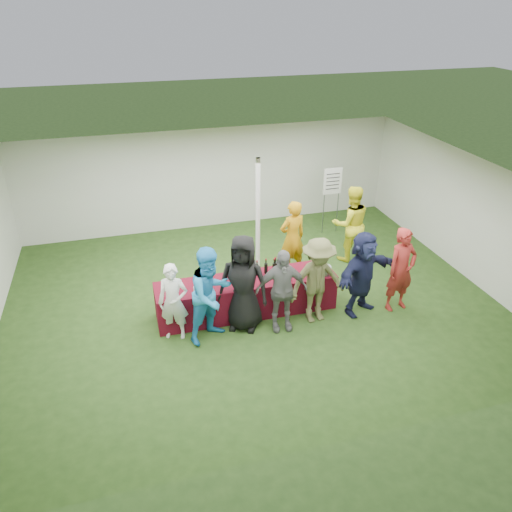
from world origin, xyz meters
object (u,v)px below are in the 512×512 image
object	(u,v)px
customer_0	(173,302)
customer_6	(401,270)
dump_bucket	(325,270)
wine_list_sign	(332,186)
customer_1	(211,295)
customer_3	(281,290)
staff_pourer	(292,238)
serving_table	(246,296)
staff_back	(351,224)
customer_2	(243,283)
customer_4	(317,281)
customer_5	(362,273)

from	to	relation	value
customer_0	customer_6	world-z (taller)	customer_6
dump_bucket	wine_list_sign	distance (m)	3.67
customer_1	customer_3	size ratio (longest dim) A/B	1.11
customer_0	customer_3	size ratio (longest dim) A/B	0.90
staff_pourer	customer_6	world-z (taller)	customer_6
serving_table	staff_back	bearing A→B (deg)	27.49
wine_list_sign	staff_back	xyz separation A→B (m)	(-0.17, -1.53, -0.38)
serving_table	dump_bucket	size ratio (longest dim) A/B	14.92
dump_bucket	customer_3	distance (m)	1.19
customer_1	customer_2	bearing A→B (deg)	-14.10
customer_3	customer_4	world-z (taller)	customer_4
staff_back	customer_2	distance (m)	3.72
customer_2	customer_6	xyz separation A→B (m)	(3.19, -0.23, -0.08)
staff_pourer	dump_bucket	bearing A→B (deg)	84.52
dump_bucket	staff_back	world-z (taller)	staff_back
customer_4	customer_5	xyz separation A→B (m)	(0.97, 0.05, -0.01)
staff_pourer	customer_4	size ratio (longest dim) A/B	1.00
customer_2	serving_table	bearing A→B (deg)	95.38
serving_table	customer_0	xyz separation A→B (m)	(-1.49, -0.43, 0.39)
staff_pourer	customer_2	size ratio (longest dim) A/B	0.92
dump_bucket	customer_2	world-z (taller)	customer_2
serving_table	customer_0	distance (m)	1.60
serving_table	dump_bucket	world-z (taller)	dump_bucket
customer_2	customer_6	bearing A→B (deg)	22.46
customer_5	customer_0	bearing A→B (deg)	153.30
staff_back	customer_5	bearing A→B (deg)	75.27
serving_table	customer_4	distance (m)	1.49
customer_2	customer_3	distance (m)	0.73
serving_table	staff_back	xyz separation A→B (m)	(2.96, 1.54, 0.56)
customer_4	staff_back	bearing A→B (deg)	45.59
dump_bucket	customer_6	distance (m)	1.51
staff_pourer	customer_6	size ratio (longest dim) A/B	1.00
wine_list_sign	staff_pourer	bearing A→B (deg)	-133.66
wine_list_sign	customer_5	size ratio (longest dim) A/B	1.03
staff_pourer	customer_5	bearing A→B (deg)	101.30
customer_0	customer_4	bearing A→B (deg)	12.51
wine_list_sign	customer_5	distance (m)	3.80
wine_list_sign	customer_6	xyz separation A→B (m)	(-0.11, -3.76, -0.43)
dump_bucket	staff_pourer	size ratio (longest dim) A/B	0.14
customer_5	customer_1	bearing A→B (deg)	156.69
customer_2	customer_3	xyz separation A→B (m)	(0.67, -0.24, -0.12)
customer_4	dump_bucket	bearing A→B (deg)	44.93
serving_table	wine_list_sign	bearing A→B (deg)	44.52
dump_bucket	customer_0	distance (m)	3.08
wine_list_sign	customer_6	size ratio (longest dim) A/B	1.01
staff_pourer	serving_table	bearing A→B (deg)	30.13
staff_pourer	wine_list_sign	bearing A→B (deg)	-145.68
customer_0	customer_2	size ratio (longest dim) A/B	0.79
customer_0	customer_6	xyz separation A→B (m)	(4.50, -0.26, 0.13)
customer_0	customer_5	bearing A→B (deg)	14.42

